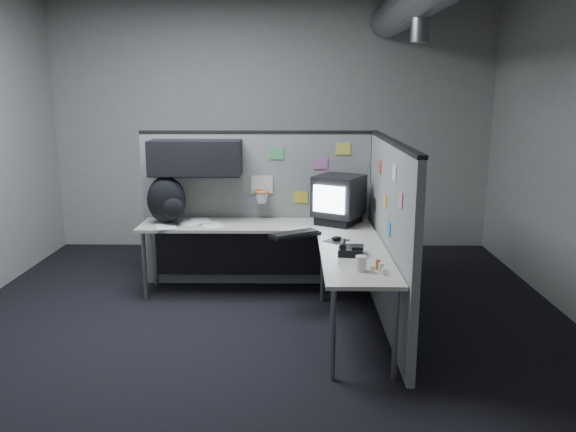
{
  "coord_description": "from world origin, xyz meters",
  "views": [
    {
      "loc": [
        0.29,
        -4.46,
        2.03
      ],
      "look_at": [
        0.23,
        0.35,
        0.95
      ],
      "focal_mm": 35.0,
      "sensor_mm": 36.0,
      "label": 1
    }
  ],
  "objects_px": {
    "monitor": "(339,199)",
    "keyboard": "(295,234)",
    "phone": "(350,250)",
    "desk": "(280,243)",
    "backpack": "(167,201)"
  },
  "relations": [
    {
      "from": "keyboard",
      "to": "phone",
      "type": "xyz_separation_m",
      "value": [
        0.45,
        -0.57,
        0.02
      ]
    },
    {
      "from": "phone",
      "to": "desk",
      "type": "bearing_deg",
      "value": 145.21
    },
    {
      "from": "monitor",
      "to": "keyboard",
      "type": "xyz_separation_m",
      "value": [
        -0.43,
        -0.52,
        -0.23
      ]
    },
    {
      "from": "desk",
      "to": "monitor",
      "type": "relative_size",
      "value": 4.02
    },
    {
      "from": "monitor",
      "to": "phone",
      "type": "height_order",
      "value": "monitor"
    },
    {
      "from": "desk",
      "to": "keyboard",
      "type": "relative_size",
      "value": 4.73
    },
    {
      "from": "backpack",
      "to": "monitor",
      "type": "bearing_deg",
      "value": -15.7
    },
    {
      "from": "desk",
      "to": "backpack",
      "type": "relative_size",
      "value": 4.89
    },
    {
      "from": "desk",
      "to": "phone",
      "type": "relative_size",
      "value": 9.54
    },
    {
      "from": "monitor",
      "to": "backpack",
      "type": "xyz_separation_m",
      "value": [
        -1.7,
        -0.03,
        -0.02
      ]
    },
    {
      "from": "monitor",
      "to": "keyboard",
      "type": "height_order",
      "value": "monitor"
    },
    {
      "from": "desk",
      "to": "keyboard",
      "type": "height_order",
      "value": "keyboard"
    },
    {
      "from": "keyboard",
      "to": "backpack",
      "type": "bearing_deg",
      "value": 171.36
    },
    {
      "from": "monitor",
      "to": "phone",
      "type": "xyz_separation_m",
      "value": [
        0.01,
        -1.09,
        -0.21
      ]
    },
    {
      "from": "monitor",
      "to": "keyboard",
      "type": "relative_size",
      "value": 1.18
    }
  ]
}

